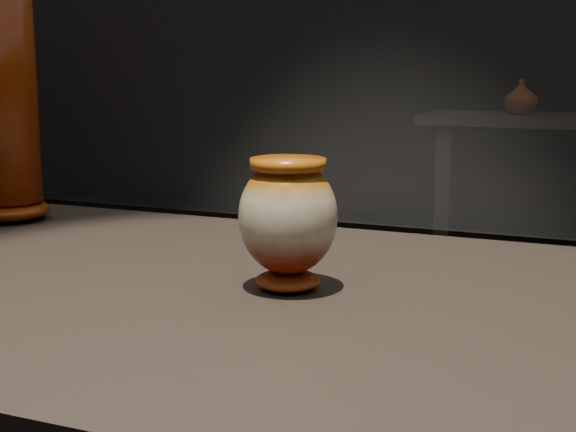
# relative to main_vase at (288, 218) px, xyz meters

# --- Properties ---
(main_vase) EXTENTS (0.16, 0.16, 0.16)m
(main_vase) POSITION_rel_main_vase_xyz_m (0.00, 0.00, 0.00)
(main_vase) COLOR maroon
(main_vase) RESTS_ON display_plinth
(tall_vase) EXTENTS (0.16, 0.16, 0.45)m
(tall_vase) POSITION_rel_main_vase_xyz_m (-0.63, 0.22, 0.13)
(tall_vase) COLOR #B2410B
(tall_vase) RESTS_ON display_plinth
(back_vase_left) EXTENTS (0.21, 0.21, 0.19)m
(back_vase_left) POSITION_rel_main_vase_xyz_m (-0.14, 3.62, 0.00)
(back_vase_left) COLOR #9A4616
(back_vase_left) RESTS_ON back_shelf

